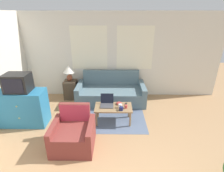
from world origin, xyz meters
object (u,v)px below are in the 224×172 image
object	(u,v)px
armchair	(74,134)
cup_yellow	(120,106)
table_lamp	(69,70)
snack_bowl	(119,103)
coffee_table	(113,109)
television	(18,83)
tv_remote	(126,104)
couch	(111,93)
laptop	(107,103)
cup_navy	(126,107)
cup_white	(121,109)

from	to	relation	value
armchair	cup_yellow	size ratio (longest dim) A/B	8.96
table_lamp	snack_bowl	world-z (taller)	table_lamp
armchair	coffee_table	xyz separation A→B (m)	(0.80, 0.86, 0.10)
television	tv_remote	bearing A→B (deg)	4.90
couch	table_lamp	bearing A→B (deg)	171.75
table_lamp	coffee_table	bearing A→B (deg)	-43.96
table_lamp	laptop	distance (m)	1.77
television	snack_bowl	xyz separation A→B (m)	(2.30, 0.24, -0.64)
coffee_table	television	bearing A→B (deg)	-177.12
cup_yellow	snack_bowl	world-z (taller)	cup_yellow
tv_remote	television	bearing A→B (deg)	-175.10
armchair	laptop	world-z (taller)	armchair
armchair	table_lamp	world-z (taller)	table_lamp
armchair	cup_navy	bearing A→B (deg)	36.09
television	snack_bowl	world-z (taller)	television
cup_white	tv_remote	world-z (taller)	cup_white
armchair	tv_remote	distance (m)	1.48
television	coffee_table	size ratio (longest dim) A/B	0.60
cup_navy	cup_white	distance (m)	0.16
table_lamp	laptop	size ratio (longest dim) A/B	1.58
tv_remote	cup_white	bearing A→B (deg)	-115.96
armchair	coffee_table	bearing A→B (deg)	47.05
couch	table_lamp	xyz separation A→B (m)	(-1.28, 0.19, 0.66)
table_lamp	coffee_table	distance (m)	1.97
snack_bowl	tv_remote	distance (m)	0.18
armchair	tv_remote	size ratio (longest dim) A/B	5.30
couch	table_lamp	world-z (taller)	table_lamp
coffee_table	laptop	distance (m)	0.21
laptop	snack_bowl	bearing A→B (deg)	8.51
couch	cup_yellow	bearing A→B (deg)	-78.03
coffee_table	cup_navy	distance (m)	0.32
couch	cup_white	xyz separation A→B (m)	(0.27, -1.28, 0.20)
armchair	tv_remote	world-z (taller)	armchair
couch	armchair	bearing A→B (deg)	-109.90
table_lamp	coffee_table	size ratio (longest dim) A/B	0.56
television	cup_navy	world-z (taller)	television
television	cup_navy	distance (m)	2.54
television	table_lamp	distance (m)	1.64
couch	tv_remote	size ratio (longest dim) A/B	13.01
cup_yellow	snack_bowl	size ratio (longest dim) A/B	0.65
couch	television	xyz separation A→B (m)	(-2.08, -1.24, 0.82)
armchair	television	xyz separation A→B (m)	(-1.36, 0.75, 0.82)
laptop	cup_navy	size ratio (longest dim) A/B	4.09
couch	tv_remote	distance (m)	1.11
table_lamp	cup_navy	bearing A→B (deg)	-39.44
armchair	snack_bowl	bearing A→B (deg)	46.54
snack_bowl	couch	bearing A→B (deg)	102.36
tv_remote	coffee_table	bearing A→B (deg)	-161.68
television	coffee_table	world-z (taller)	television
table_lamp	snack_bowl	xyz separation A→B (m)	(1.50, -1.18, -0.48)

